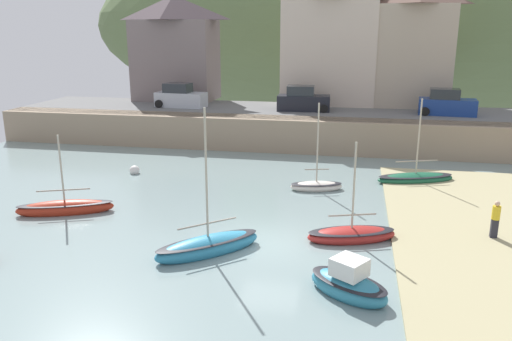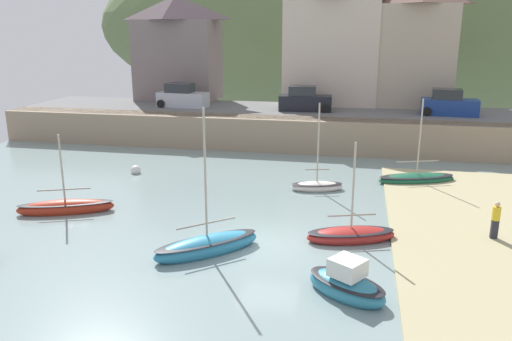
# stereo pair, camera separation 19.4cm
# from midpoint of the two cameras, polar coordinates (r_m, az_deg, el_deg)

# --- Properties ---
(quay_seawall) EXTENTS (48.00, 9.40, 2.40)m
(quay_seawall) POSITION_cam_midpoint_polar(r_m,az_deg,el_deg) (37.92, 6.29, 4.32)
(quay_seawall) COLOR gray
(quay_seawall) RESTS_ON ground
(hillside_backdrop) EXTENTS (80.00, 44.00, 25.88)m
(hillside_backdrop) POSITION_cam_midpoint_polar(r_m,az_deg,el_deg) (74.80, 13.86, 15.40)
(hillside_backdrop) COLOR #5D7346
(hillside_backdrop) RESTS_ON ground
(waterfront_building_left) EXTENTS (7.32, 5.02, 9.08)m
(waterfront_building_left) POSITION_cam_midpoint_polar(r_m,az_deg,el_deg) (47.62, -8.59, 13.39)
(waterfront_building_left) COLOR slate
(waterfront_building_left) RESTS_ON ground
(waterfront_building_centre) EXTENTS (8.03, 4.97, 11.35)m
(waterfront_building_centre) POSITION_cam_midpoint_polar(r_m,az_deg,el_deg) (44.83, 8.58, 14.73)
(waterfront_building_centre) COLOR beige
(waterfront_building_centre) RESTS_ON ground
(waterfront_building_right) EXTENTS (6.38, 4.77, 9.82)m
(waterfront_building_right) POSITION_cam_midpoint_polar(r_m,az_deg,el_deg) (44.98, 17.41, 13.22)
(waterfront_building_right) COLOR tan
(waterfront_building_right) RESTS_ON ground
(church_with_spire) EXTENTS (3.00, 3.00, 16.14)m
(church_with_spire) POSITION_cam_midpoint_polar(r_m,az_deg,el_deg) (49.25, 20.14, 17.03)
(church_with_spire) COLOR tan
(church_with_spire) RESTS_ON ground
(sailboat_far_left) EXTENTS (4.02, 2.42, 4.43)m
(sailboat_far_left) POSITION_cam_midpoint_polar(r_m,az_deg,el_deg) (22.19, 10.76, -7.06)
(sailboat_far_left) COLOR #A32421
(sailboat_far_left) RESTS_ON ground
(sailboat_white_hull) EXTENTS (4.79, 2.83, 5.05)m
(sailboat_white_hull) POSITION_cam_midpoint_polar(r_m,az_deg,el_deg) (31.29, 17.59, -0.85)
(sailboat_white_hull) COLOR #1A593C
(sailboat_white_hull) RESTS_ON ground
(sailboat_nearest_shore) EXTENTS (3.09, 1.80, 4.99)m
(sailboat_nearest_shore) POSITION_cam_midpoint_polar(r_m,az_deg,el_deg) (28.67, 6.99, -1.69)
(sailboat_nearest_shore) COLOR silver
(sailboat_nearest_shore) RESTS_ON ground
(fishing_boat_green) EXTENTS (4.64, 2.66, 4.07)m
(fishing_boat_green) POSITION_cam_midpoint_polar(r_m,az_deg,el_deg) (26.60, -20.22, -3.86)
(fishing_boat_green) COLOR #A42B18
(fishing_boat_green) RESTS_ON ground
(rowboat_small_beached) EXTENTS (4.17, 3.93, 6.06)m
(rowboat_small_beached) POSITION_cam_midpoint_polar(r_m,az_deg,el_deg) (20.73, -5.18, -8.32)
(rowboat_small_beached) COLOR teal
(rowboat_small_beached) RESTS_ON ground
(sailboat_tall_mast) EXTENTS (3.22, 2.79, 1.52)m
(sailboat_tall_mast) POSITION_cam_midpoint_polar(r_m,az_deg,el_deg) (17.87, 10.36, -12.41)
(sailboat_tall_mast) COLOR teal
(sailboat_tall_mast) RESTS_ON ground
(parked_car_near_slipway) EXTENTS (4.24, 2.06, 1.95)m
(parked_car_near_slipway) POSITION_cam_midpoint_polar(r_m,az_deg,el_deg) (43.07, -8.08, 8.09)
(parked_car_near_slipway) COLOR #B1B8C3
(parked_car_near_slipway) RESTS_ON ground
(parked_car_by_wall) EXTENTS (4.19, 1.92, 1.95)m
(parked_car_by_wall) POSITION_cam_midpoint_polar(r_m,az_deg,el_deg) (40.84, 5.58, 7.77)
(parked_car_by_wall) COLOR black
(parked_car_by_wall) RESTS_ON ground
(parked_car_end_of_row) EXTENTS (4.24, 2.07, 1.95)m
(parked_car_end_of_row) POSITION_cam_midpoint_polar(r_m,az_deg,el_deg) (41.16, 20.79, 6.90)
(parked_car_end_of_row) COLOR navy
(parked_car_end_of_row) RESTS_ON ground
(person_on_slipway) EXTENTS (0.34, 0.34, 1.62)m
(person_on_slipway) POSITION_cam_midpoint_polar(r_m,az_deg,el_deg) (23.83, 25.35, -4.84)
(person_on_slipway) COLOR #282833
(person_on_slipway) RESTS_ON ground
(mooring_buoy) EXTENTS (0.62, 0.62, 0.62)m
(mooring_buoy) POSITION_cam_midpoint_polar(r_m,az_deg,el_deg) (32.59, -13.08, 0.04)
(mooring_buoy) COLOR silver
(mooring_buoy) RESTS_ON ground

